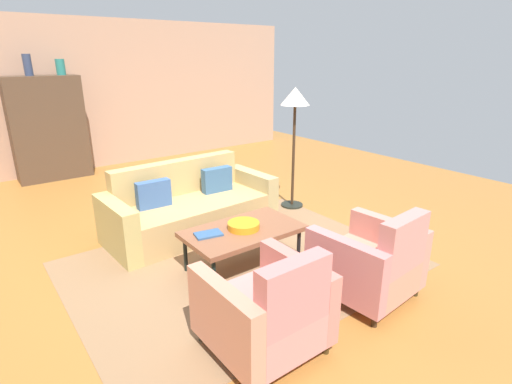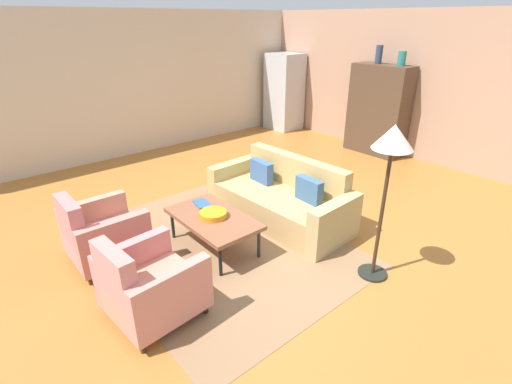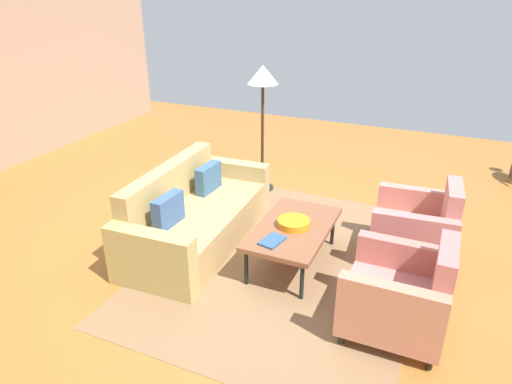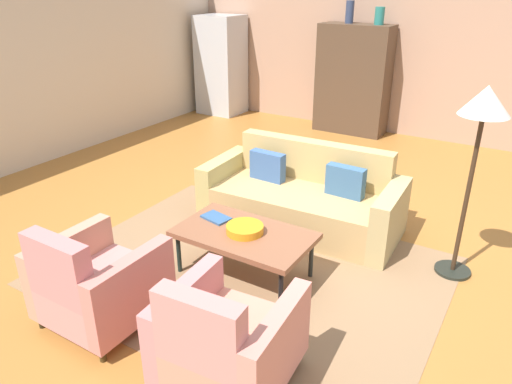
{
  "view_description": "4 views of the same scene",
  "coord_description": "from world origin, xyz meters",
  "px_view_note": "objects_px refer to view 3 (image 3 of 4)",
  "views": [
    {
      "loc": [
        -2.35,
        -3.93,
        2.13
      ],
      "look_at": [
        0.08,
        -0.71,
        0.74
      ],
      "focal_mm": 28.06,
      "sensor_mm": 36.0,
      "label": 1
    },
    {
      "loc": [
        3.22,
        -3.06,
        2.63
      ],
      "look_at": [
        0.01,
        -0.32,
        0.68
      ],
      "focal_mm": 26.46,
      "sensor_mm": 36.0,
      "label": 2
    },
    {
      "loc": [
        -4.03,
        -2.13,
        2.67
      ],
      "look_at": [
        -0.26,
        -0.46,
        0.77
      ],
      "focal_mm": 32.01,
      "sensor_mm": 36.0,
      "label": 3
    },
    {
      "loc": [
        1.84,
        -3.93,
        2.48
      ],
      "look_at": [
        -0.15,
        -0.71,
        0.78
      ],
      "focal_mm": 33.56,
      "sensor_mm": 36.0,
      "label": 4
    }
  ],
  "objects_px": {
    "couch": "(193,217)",
    "book_stack": "(272,241)",
    "armchair_right": "(419,230)",
    "fruit_bowl": "(294,223)",
    "armchair_left": "(404,297)",
    "coffee_table": "(293,229)",
    "floor_lamp": "(263,87)"
  },
  "relations": [
    {
      "from": "armchair_left",
      "to": "book_stack",
      "type": "relative_size",
      "value": 3.02
    },
    {
      "from": "couch",
      "to": "armchair_right",
      "type": "bearing_deg",
      "value": 101.91
    },
    {
      "from": "armchair_right",
      "to": "floor_lamp",
      "type": "bearing_deg",
      "value": 60.88
    },
    {
      "from": "couch",
      "to": "coffee_table",
      "type": "xyz_separation_m",
      "value": [
        0.0,
        -1.19,
        0.11
      ]
    },
    {
      "from": "couch",
      "to": "armchair_right",
      "type": "relative_size",
      "value": 2.43
    },
    {
      "from": "coffee_table",
      "to": "book_stack",
      "type": "height_order",
      "value": "book_stack"
    },
    {
      "from": "armchair_right",
      "to": "fruit_bowl",
      "type": "xyz_separation_m",
      "value": [
        -0.6,
        1.17,
        0.12
      ]
    },
    {
      "from": "couch",
      "to": "coffee_table",
      "type": "bearing_deg",
      "value": 87.58
    },
    {
      "from": "couch",
      "to": "fruit_bowl",
      "type": "relative_size",
      "value": 6.47
    },
    {
      "from": "coffee_table",
      "to": "floor_lamp",
      "type": "relative_size",
      "value": 0.7
    },
    {
      "from": "armchair_left",
      "to": "book_stack",
      "type": "bearing_deg",
      "value": 79.47
    },
    {
      "from": "coffee_table",
      "to": "fruit_bowl",
      "type": "relative_size",
      "value": 3.63
    },
    {
      "from": "armchair_right",
      "to": "floor_lamp",
      "type": "height_order",
      "value": "floor_lamp"
    },
    {
      "from": "floor_lamp",
      "to": "fruit_bowl",
      "type": "bearing_deg",
      "value": -147.31
    },
    {
      "from": "floor_lamp",
      "to": "book_stack",
      "type": "bearing_deg",
      "value": -154.36
    },
    {
      "from": "armchair_right",
      "to": "book_stack",
      "type": "bearing_deg",
      "value": 123.41
    },
    {
      "from": "couch",
      "to": "book_stack",
      "type": "distance_m",
      "value": 1.17
    },
    {
      "from": "fruit_bowl",
      "to": "coffee_table",
      "type": "bearing_deg",
      "value": 180.0
    },
    {
      "from": "couch",
      "to": "book_stack",
      "type": "bearing_deg",
      "value": 69.35
    },
    {
      "from": "coffee_table",
      "to": "armchair_left",
      "type": "xyz_separation_m",
      "value": [
        -0.6,
        -1.17,
        -0.05
      ]
    },
    {
      "from": "fruit_bowl",
      "to": "armchair_left",
      "type": "bearing_deg",
      "value": -117.52
    },
    {
      "from": "armchair_left",
      "to": "fruit_bowl",
      "type": "bearing_deg",
      "value": 62.68
    },
    {
      "from": "couch",
      "to": "armchair_right",
      "type": "xyz_separation_m",
      "value": [
        0.61,
        -2.35,
        0.06
      ]
    },
    {
      "from": "coffee_table",
      "to": "floor_lamp",
      "type": "bearing_deg",
      "value": 32.57
    },
    {
      "from": "armchair_right",
      "to": "fruit_bowl",
      "type": "distance_m",
      "value": 1.32
    },
    {
      "from": "couch",
      "to": "armchair_left",
      "type": "height_order",
      "value": "armchair_left"
    },
    {
      "from": "fruit_bowl",
      "to": "floor_lamp",
      "type": "bearing_deg",
      "value": 32.69
    },
    {
      "from": "armchair_right",
      "to": "coffee_table",
      "type": "bearing_deg",
      "value": 113.02
    },
    {
      "from": "couch",
      "to": "book_stack",
      "type": "relative_size",
      "value": 7.34
    },
    {
      "from": "couch",
      "to": "armchair_left",
      "type": "xyz_separation_m",
      "value": [
        -0.6,
        -2.35,
        0.06
      ]
    },
    {
      "from": "couch",
      "to": "fruit_bowl",
      "type": "bearing_deg",
      "value": 87.94
    },
    {
      "from": "armchair_left",
      "to": "armchair_right",
      "type": "xyz_separation_m",
      "value": [
        1.21,
        0.0,
        0.0
      ]
    }
  ]
}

